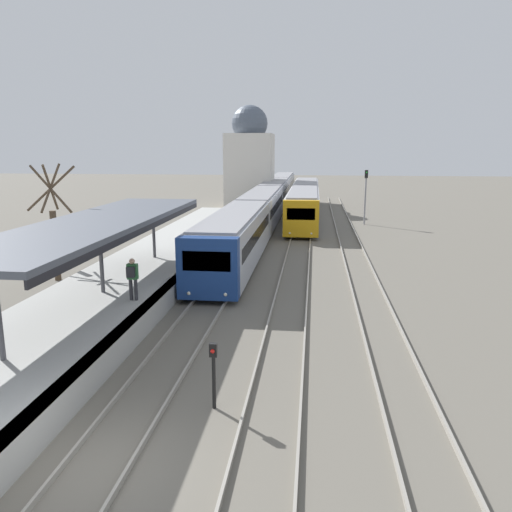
{
  "coord_description": "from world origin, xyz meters",
  "views": [
    {
      "loc": [
        4.48,
        -8.98,
        6.69
      ],
      "look_at": [
        1.77,
        14.23,
        1.64
      ],
      "focal_mm": 35.0,
      "sensor_mm": 36.0,
      "label": 1
    }
  ],
  "objects": [
    {
      "name": "ground_plane",
      "position": [
        0.0,
        0.0,
        0.0
      ],
      "size": [
        240.0,
        240.0,
        0.0
      ],
      "primitive_type": "plane",
      "color": "#666056"
    },
    {
      "name": "bare_tree_background",
      "position": [
        -8.63,
        14.71,
        2.77
      ],
      "size": [
        2.72,
        1.7,
        5.95
      ],
      "color": "#4C3D2D",
      "rests_on": "ground_plane"
    },
    {
      "name": "signal_mast_far",
      "position": [
        9.0,
        36.28,
        3.05
      ],
      "size": [
        0.28,
        0.29,
        4.83
      ],
      "color": "gray",
      "rests_on": "ground_plane"
    },
    {
      "name": "platform_canopy",
      "position": [
        -4.04,
        9.95,
        3.77
      ],
      "size": [
        4.0,
        16.96,
        3.01
      ],
      "color": "#4C515B",
      "rests_on": "station_platform"
    },
    {
      "name": "track_right_line",
      "position": [
        7.09,
        0.0,
        0.07
      ],
      "size": [
        1.51,
        120.0,
        0.15
      ],
      "color": "gray",
      "rests_on": "ground_plane"
    },
    {
      "name": "train_far",
      "position": [
        3.54,
        41.22,
        1.72
      ],
      "size": [
        2.67,
        27.71,
        3.09
      ],
      "color": "gold",
      "rests_on": "ground_plane"
    },
    {
      "name": "person_on_platform",
      "position": [
        -2.43,
        8.98,
        1.88
      ],
      "size": [
        0.4,
        0.4,
        1.66
      ],
      "color": "#2D2D33",
      "rests_on": "station_platform"
    },
    {
      "name": "distant_domed_building",
      "position": [
        -3.02,
        49.12,
        5.36
      ],
      "size": [
        5.32,
        5.32,
        11.51
      ],
      "color": "silver",
      "rests_on": "ground_plane"
    },
    {
      "name": "track_platform_line",
      "position": [
        0.0,
        0.0,
        0.07
      ],
      "size": [
        1.51,
        120.0,
        0.15
      ],
      "color": "gray",
      "rests_on": "ground_plane"
    },
    {
      "name": "train_near",
      "position": [
        0.0,
        40.28,
        1.72
      ],
      "size": [
        2.7,
        58.04,
        3.1
      ],
      "color": "navy",
      "rests_on": "ground_plane"
    },
    {
      "name": "track_middle_line",
      "position": [
        3.54,
        0.0,
        0.07
      ],
      "size": [
        1.51,
        120.0,
        0.15
      ],
      "color": "gray",
      "rests_on": "ground_plane"
    },
    {
      "name": "signal_post_near",
      "position": [
        2.0,
        2.79,
        1.13
      ],
      "size": [
        0.2,
        0.21,
        1.81
      ],
      "color": "black",
      "rests_on": "ground_plane"
    }
  ]
}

